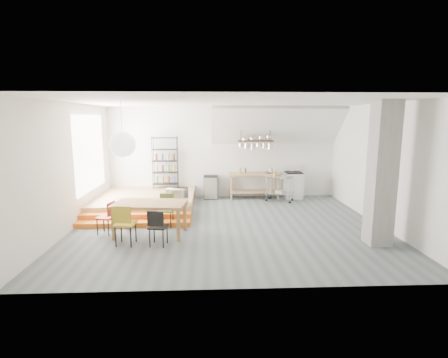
{
  "coord_description": "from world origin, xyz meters",
  "views": [
    {
      "loc": [
        -0.52,
        -8.9,
        2.81
      ],
      "look_at": [
        -0.07,
        0.8,
        1.12
      ],
      "focal_mm": 28.0,
      "sensor_mm": 36.0,
      "label": 1
    }
  ],
  "objects_px": {
    "stove": "(293,185)",
    "dining_table": "(150,206)",
    "rolling_cart": "(280,185)",
    "mini_fridge": "(211,187)"
  },
  "relations": [
    {
      "from": "dining_table",
      "to": "rolling_cart",
      "type": "distance_m",
      "value": 5.11
    },
    {
      "from": "stove",
      "to": "mini_fridge",
      "type": "height_order",
      "value": "stove"
    },
    {
      "from": "dining_table",
      "to": "mini_fridge",
      "type": "xyz_separation_m",
      "value": [
        1.49,
        3.86,
        -0.31
      ]
    },
    {
      "from": "stove",
      "to": "dining_table",
      "type": "xyz_separation_m",
      "value": [
        -4.43,
        -3.81,
        0.24
      ]
    },
    {
      "from": "dining_table",
      "to": "stove",
      "type": "bearing_deg",
      "value": 47.4
    },
    {
      "from": "rolling_cart",
      "to": "mini_fridge",
      "type": "xyz_separation_m",
      "value": [
        -2.36,
        0.5,
        -0.15
      ]
    },
    {
      "from": "stove",
      "to": "rolling_cart",
      "type": "height_order",
      "value": "stove"
    },
    {
      "from": "stove",
      "to": "mini_fridge",
      "type": "xyz_separation_m",
      "value": [
        -2.94,
        0.04,
        -0.07
      ]
    },
    {
      "from": "stove",
      "to": "dining_table",
      "type": "bearing_deg",
      "value": -139.26
    },
    {
      "from": "stove",
      "to": "dining_table",
      "type": "distance_m",
      "value": 5.85
    }
  ]
}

